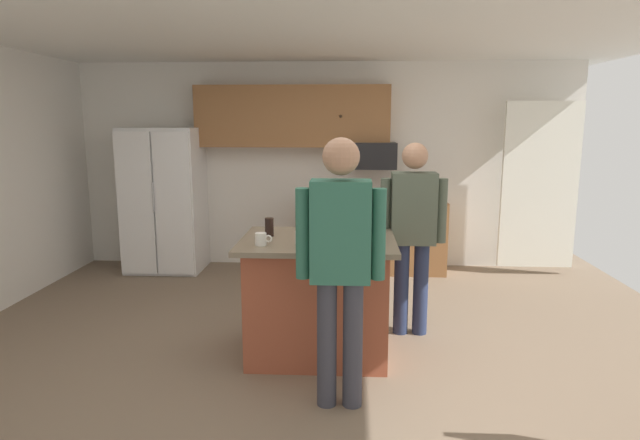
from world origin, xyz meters
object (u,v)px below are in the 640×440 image
microwave_over_range (373,156)px  glass_short_whisky (365,225)px  glass_stout_tall (315,237)px  serving_tray (330,234)px  person_guest_right (413,226)px  mug_blue_stoneware (261,239)px  glass_pilsner (340,239)px  tumbler_amber (269,227)px  mug_ceramic_white (301,237)px  kitchen_island (318,296)px  person_guest_by_door (340,255)px  glass_dark_ale (371,231)px  refrigerator (165,200)px

microwave_over_range → glass_short_whisky: 2.41m
glass_stout_tall → glass_short_whisky: bearing=50.5°
microwave_over_range → serving_tray: 2.55m
person_guest_right → mug_blue_stoneware: (-1.21, -0.70, 0.02)m
glass_pilsner → glass_short_whisky: size_ratio=0.82×
microwave_over_range → mug_blue_stoneware: (-0.95, -2.79, -0.45)m
tumbler_amber → mug_ceramic_white: 0.38m
kitchen_island → serving_tray: serving_tray is taller
kitchen_island → person_guest_right: size_ratio=0.72×
tumbler_amber → glass_short_whisky: 0.77m
person_guest_by_door → mug_blue_stoneware: size_ratio=13.78×
person_guest_by_door → glass_dark_ale: (0.23, 0.80, -0.01)m
refrigerator → glass_short_whisky: bearing=-42.7°
glass_stout_tall → kitchen_island: bearing=88.8°
mug_blue_stoneware → tumbler_amber: 0.33m
mug_ceramic_white → person_guest_by_door: bearing=-64.2°
mug_ceramic_white → person_guest_right: bearing=34.6°
tumbler_amber → glass_dark_ale: tumbler_amber is taller
person_guest_right → glass_short_whisky: 0.52m
person_guest_by_door → serving_tray: bearing=-6.8°
serving_tray → mug_blue_stoneware: bearing=-147.3°
kitchen_island → glass_pilsner: size_ratio=9.06×
serving_tray → glass_dark_ale: bearing=-14.7°
person_guest_by_door → mug_blue_stoneware: 0.83m
glass_short_whisky → refrigerator: bearing=137.3°
kitchen_island → serving_tray: size_ratio=2.76×
kitchen_island → mug_ceramic_white: size_ratio=10.02×
mug_blue_stoneware → mug_ceramic_white: bearing=14.0°
kitchen_island → mug_blue_stoneware: bearing=-149.4°
tumbler_amber → mug_blue_stoneware: bearing=-92.2°
person_guest_by_door → glass_dark_ale: 0.84m
microwave_over_range → glass_pilsner: (-0.35, -2.84, -0.43)m
glass_dark_ale → glass_short_whisky: glass_short_whisky is taller
microwave_over_range → kitchen_island: bearing=-101.9°
kitchen_island → mug_ceramic_white: bearing=-125.4°
microwave_over_range → mug_blue_stoneware: microwave_over_range is taller
refrigerator → serving_tray: refrigerator is taller
glass_pilsner → refrigerator: bearing=129.6°
person_guest_by_door → person_guest_right: (0.61, 1.27, -0.05)m
refrigerator → glass_stout_tall: (2.06, -2.70, 0.13)m
person_guest_by_door → refrigerator: bearing=21.7°
microwave_over_range → refrigerator: bearing=-177.4°
refrigerator → glass_stout_tall: refrigerator is taller
kitchen_island → glass_dark_ale: (0.42, -0.01, 0.54)m
mug_blue_stoneware → glass_dark_ale: 0.86m
mug_blue_stoneware → glass_pilsner: glass_pilsner is taller
glass_dark_ale → glass_pilsner: same height
mug_blue_stoneware → glass_short_whisky: 0.89m
kitchen_island → glass_short_whisky: glass_short_whisky is taller
tumbler_amber → mug_ceramic_white: size_ratio=1.22×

